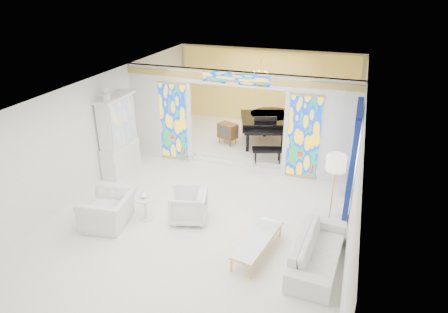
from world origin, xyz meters
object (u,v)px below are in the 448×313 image
(coffee_table, at_px, (258,240))
(tv_console, at_px, (228,131))
(sofa, at_px, (318,251))
(grand_piano, at_px, (268,121))
(armchair_left, at_px, (109,209))
(china_cabinet, at_px, (118,135))
(armchair_right, at_px, (189,206))

(coffee_table, relative_size, tv_console, 2.42)
(sofa, distance_m, grand_piano, 6.27)
(armchair_left, xyz_separation_m, coffee_table, (3.64, 0.05, -0.05))
(china_cabinet, relative_size, armchair_right, 3.11)
(armchair_left, relative_size, sofa, 0.54)
(china_cabinet, relative_size, tv_console, 3.73)
(grand_piano, bearing_deg, armchair_right, -116.84)
(armchair_right, relative_size, grand_piano, 0.27)
(armchair_left, relative_size, armchair_right, 1.41)
(coffee_table, bearing_deg, china_cabinet, 152.85)
(armchair_right, height_order, sofa, armchair_right)
(china_cabinet, relative_size, coffee_table, 1.54)
(grand_piano, bearing_deg, armchair_left, -131.38)
(armchair_right, xyz_separation_m, tv_console, (-0.49, 4.50, 0.25))
(grand_piano, bearing_deg, coffee_table, -97.16)
(china_cabinet, bearing_deg, tv_console, 47.05)
(sofa, height_order, coffee_table, sofa)
(sofa, xyz_separation_m, tv_console, (-3.66, 5.16, 0.32))
(china_cabinet, distance_m, coffee_table, 5.58)
(china_cabinet, xyz_separation_m, tv_console, (2.51, 2.70, -0.52))
(china_cabinet, xyz_separation_m, grand_piano, (3.75, 3.29, -0.21))
(coffee_table, xyz_separation_m, tv_console, (-2.40, 5.21, 0.30))
(armchair_right, bearing_deg, china_cabinet, -136.90)
(armchair_left, distance_m, armchair_right, 1.89)
(armchair_right, xyz_separation_m, sofa, (3.17, -0.66, -0.07))
(china_cabinet, relative_size, sofa, 1.20)
(armchair_left, relative_size, coffee_table, 0.70)
(tv_console, bearing_deg, sofa, -33.34)
(armchair_left, distance_m, tv_console, 5.42)
(armchair_left, bearing_deg, armchair_right, 104.64)
(armchair_left, distance_m, grand_piano, 6.39)
(armchair_right, bearing_deg, armchair_left, -81.90)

